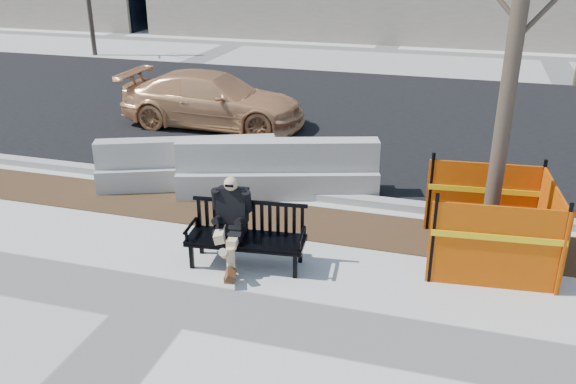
# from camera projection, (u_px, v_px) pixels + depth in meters

# --- Properties ---
(ground) EXTENTS (120.00, 120.00, 0.00)m
(ground) POSITION_uv_depth(u_px,v_px,m) (164.00, 300.00, 7.29)
(ground) COLOR beige
(ground) RESTS_ON ground
(mulch_strip) EXTENTS (40.00, 1.20, 0.02)m
(mulch_strip) POSITION_uv_depth(u_px,v_px,m) (240.00, 214.00, 9.59)
(mulch_strip) COLOR #47301C
(mulch_strip) RESTS_ON ground
(asphalt_street) EXTENTS (60.00, 10.40, 0.01)m
(asphalt_street) POSITION_uv_depth(u_px,v_px,m) (328.00, 114.00, 15.07)
(asphalt_street) COLOR black
(asphalt_street) RESTS_ON ground
(curb) EXTENTS (60.00, 0.25, 0.12)m
(curb) POSITION_uv_depth(u_px,v_px,m) (260.00, 189.00, 10.41)
(curb) COLOR #9E9B93
(curb) RESTS_ON ground
(bench) EXTENTS (1.65, 0.74, 0.85)m
(bench) POSITION_uv_depth(u_px,v_px,m) (247.00, 265.00, 8.09)
(bench) COLOR black
(bench) RESTS_ON ground
(seated_man) EXTENTS (0.60, 0.91, 1.20)m
(seated_man) POSITION_uv_depth(u_px,v_px,m) (232.00, 262.00, 8.17)
(seated_man) COLOR black
(seated_man) RESTS_ON ground
(tree_fence) EXTENTS (2.66, 2.66, 6.08)m
(tree_fence) POSITION_uv_depth(u_px,v_px,m) (484.00, 258.00, 8.26)
(tree_fence) COLOR #E75D02
(tree_fence) RESTS_ON ground
(sedan) EXTENTS (4.30, 1.82, 1.24)m
(sedan) POSITION_uv_depth(u_px,v_px,m) (214.00, 126.00, 14.15)
(sedan) COLOR tan
(sedan) RESTS_ON ground
(jersey_barrier_left) EXTENTS (3.08, 1.75, 0.88)m
(jersey_barrier_left) POSITION_uv_depth(u_px,v_px,m) (189.00, 186.00, 10.69)
(jersey_barrier_left) COLOR #9A9790
(jersey_barrier_left) RESTS_ON ground
(jersey_barrier_right) EXTENTS (3.44, 1.66, 0.97)m
(jersey_barrier_right) POSITION_uv_depth(u_px,v_px,m) (278.00, 194.00, 10.36)
(jersey_barrier_right) COLOR #A9A79E
(jersey_barrier_right) RESTS_ON ground
(far_tree_left) EXTENTS (2.09, 2.09, 5.19)m
(far_tree_left) POSITION_uv_depth(u_px,v_px,m) (95.00, 55.00, 22.83)
(far_tree_left) COLOR #42342A
(far_tree_left) RESTS_ON ground
(far_tree_right) EXTENTS (2.48, 2.48, 5.18)m
(far_tree_right) POSITION_uv_depth(u_px,v_px,m) (575.00, 86.00, 18.00)
(far_tree_right) COLOR #4C4031
(far_tree_right) RESTS_ON ground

